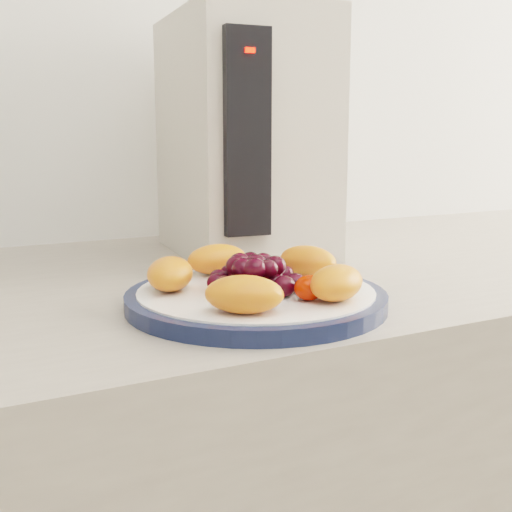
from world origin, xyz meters
TOP-DOWN VIEW (x-y plane):
  - plate_rim at (0.01, 1.04)m, footprint 0.25×0.25m
  - plate_face at (0.01, 1.04)m, footprint 0.23×0.23m
  - appliance_body at (0.13, 1.31)m, footprint 0.21×0.27m
  - appliance_panel at (0.07, 1.18)m, footprint 0.06×0.02m
  - appliance_led at (0.07, 1.17)m, footprint 0.01×0.01m
  - fruit_plate at (0.01, 1.04)m, footprint 0.22×0.21m

SIDE VIEW (x-z plane):
  - plate_rim at x=0.01m, z-range 0.90..0.91m
  - plate_face at x=0.01m, z-range 0.90..0.92m
  - fruit_plate at x=0.01m, z-range 0.92..0.95m
  - appliance_body at x=0.13m, z-range 0.90..1.22m
  - appliance_panel at x=0.07m, z-range 0.95..1.18m
  - appliance_led at x=0.07m, z-range 1.15..1.16m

